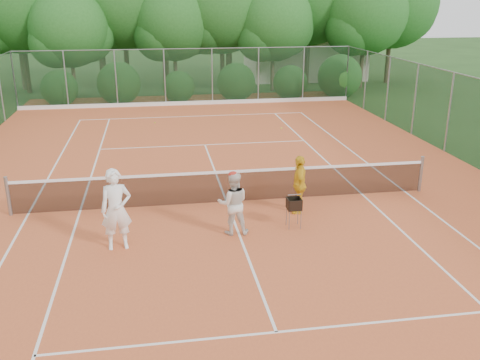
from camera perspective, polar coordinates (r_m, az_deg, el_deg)
name	(u,v)px	position (r m, az deg, el deg)	size (l,w,h in m)	color
ground	(227,203)	(15.46, -1.42, -2.46)	(120.00, 120.00, 0.00)	#204318
clay_court	(227,203)	(15.46, -1.42, -2.43)	(18.00, 36.00, 0.02)	#CC5C2F
club_building	(304,57)	(40.01, 6.84, 12.90)	(8.00, 5.00, 3.00)	beige
tennis_net	(227,186)	(15.27, -1.43, -0.61)	(11.97, 0.10, 1.10)	gray
player_white	(116,210)	(12.69, -13.06, -3.09)	(0.71, 0.46, 1.94)	white
player_center_grp	(233,203)	(13.19, -0.74, -2.48)	(0.82, 0.66, 1.63)	silver
player_yellow	(299,184)	(14.59, 6.34, -0.45)	(0.94, 0.39, 1.61)	yellow
ball_hopper	(294,204)	(13.69, 5.78, -2.60)	(0.34, 0.34, 0.78)	gray
stray_ball_a	(155,123)	(25.49, -9.07, 6.06)	(0.07, 0.07, 0.07)	gold
stray_ball_b	(234,110)	(28.01, -0.65, 7.45)	(0.07, 0.07, 0.07)	gold
stray_ball_c	(281,128)	(24.16, 4.43, 5.53)	(0.07, 0.07, 0.07)	#CDEF37
court_markings	(227,202)	(15.45, -1.42, -2.38)	(11.03, 23.83, 0.01)	white
fence_back	(189,77)	(29.61, -5.51, 10.88)	(18.07, 0.07, 3.00)	#19381E
tropical_treeline	(204,6)	(34.65, -3.86, 18.06)	(32.10, 8.49, 15.03)	brown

